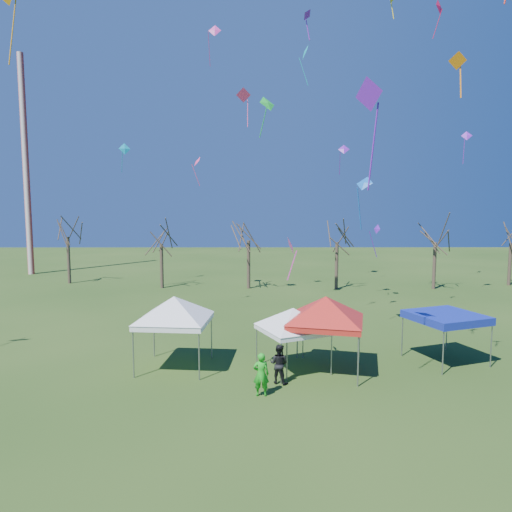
{
  "coord_description": "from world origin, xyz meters",
  "views": [
    {
      "loc": [
        -1.78,
        -19.02,
        7.75
      ],
      "look_at": [
        -1.72,
        3.0,
        5.41
      ],
      "focal_mm": 32.0,
      "sensor_mm": 36.0,
      "label": 1
    }
  ],
  "objects_px": {
    "tree_4": "(436,226)",
    "person_dark": "(279,364)",
    "tree_0": "(67,220)",
    "person_green": "(261,374)",
    "tent_white_west": "(174,301)",
    "tent_blue": "(446,318)",
    "radio_mast": "(26,166)",
    "tent_white_mid": "(293,312)",
    "tent_red": "(326,302)",
    "tree_3": "(337,225)",
    "tree_1": "(161,228)",
    "tree_5": "(512,228)",
    "tree_2": "(249,223)"
  },
  "relations": [
    {
      "from": "tree_4",
      "to": "person_dark",
      "type": "height_order",
      "value": "tree_4"
    },
    {
      "from": "tree_0",
      "to": "person_green",
      "type": "xyz_separation_m",
      "value": [
        19.33,
        -28.25,
        -5.58
      ]
    },
    {
      "from": "tent_white_west",
      "to": "tent_blue",
      "type": "height_order",
      "value": "tent_white_west"
    },
    {
      "from": "radio_mast",
      "to": "tree_4",
      "type": "height_order",
      "value": "radio_mast"
    },
    {
      "from": "tent_white_mid",
      "to": "tent_red",
      "type": "height_order",
      "value": "tent_red"
    },
    {
      "from": "tree_3",
      "to": "tent_white_west",
      "type": "distance_m",
      "value": 24.66
    },
    {
      "from": "tree_0",
      "to": "tree_1",
      "type": "xyz_separation_m",
      "value": [
        10.08,
        -2.73,
        -0.7
      ]
    },
    {
      "from": "tree_5",
      "to": "tent_white_mid",
      "type": "bearing_deg",
      "value": -134.69
    },
    {
      "from": "tree_0",
      "to": "person_dark",
      "type": "relative_size",
      "value": 4.78
    },
    {
      "from": "tree_2",
      "to": "tree_4",
      "type": "distance_m",
      "value": 17.73
    },
    {
      "from": "tent_white_west",
      "to": "tent_white_mid",
      "type": "xyz_separation_m",
      "value": [
        5.71,
        -0.39,
        -0.45
      ]
    },
    {
      "from": "person_green",
      "to": "tent_red",
      "type": "bearing_deg",
      "value": -137.64
    },
    {
      "from": "tree_3",
      "to": "tent_red",
      "type": "relative_size",
      "value": 1.72
    },
    {
      "from": "tree_1",
      "to": "tree_3",
      "type": "xyz_separation_m",
      "value": [
        16.8,
        -0.6,
        0.29
      ]
    },
    {
      "from": "tree_1",
      "to": "tent_red",
      "type": "height_order",
      "value": "tree_1"
    },
    {
      "from": "tree_2",
      "to": "tree_3",
      "type": "xyz_separation_m",
      "value": [
        8.4,
        -0.33,
        -0.21
      ]
    },
    {
      "from": "person_dark",
      "to": "tent_blue",
      "type": "bearing_deg",
      "value": -137.58
    },
    {
      "from": "tree_1",
      "to": "radio_mast",
      "type": "bearing_deg",
      "value": 151.52
    },
    {
      "from": "tree_1",
      "to": "person_dark",
      "type": "distance_m",
      "value": 26.63
    },
    {
      "from": "radio_mast",
      "to": "tree_0",
      "type": "xyz_separation_m",
      "value": [
        7.15,
        -6.62,
        -6.01
      ]
    },
    {
      "from": "tree_5",
      "to": "tent_blue",
      "type": "relative_size",
      "value": 1.85
    },
    {
      "from": "tent_white_west",
      "to": "tent_red",
      "type": "height_order",
      "value": "tent_red"
    },
    {
      "from": "radio_mast",
      "to": "tree_5",
      "type": "xyz_separation_m",
      "value": [
        51.72,
        -7.93,
        -6.77
      ]
    },
    {
      "from": "radio_mast",
      "to": "tent_red",
      "type": "xyz_separation_m",
      "value": [
        29.56,
        -32.02,
        -9.13
      ]
    },
    {
      "from": "tree_5",
      "to": "tent_red",
      "type": "height_order",
      "value": "tree_5"
    },
    {
      "from": "tree_1",
      "to": "person_green",
      "type": "xyz_separation_m",
      "value": [
        9.25,
        -25.51,
        -4.88
      ]
    },
    {
      "from": "tree_2",
      "to": "tree_3",
      "type": "distance_m",
      "value": 8.41
    },
    {
      "from": "tree_2",
      "to": "tent_blue",
      "type": "relative_size",
      "value": 2.03
    },
    {
      "from": "radio_mast",
      "to": "tent_red",
      "type": "relative_size",
      "value": 5.43
    },
    {
      "from": "radio_mast",
      "to": "tent_white_west",
      "type": "height_order",
      "value": "radio_mast"
    },
    {
      "from": "tree_4",
      "to": "tent_red",
      "type": "bearing_deg",
      "value": -122.07
    },
    {
      "from": "tree_1",
      "to": "tent_white_west",
      "type": "bearing_deg",
      "value": -77.01
    },
    {
      "from": "tent_red",
      "to": "person_green",
      "type": "relative_size",
      "value": 2.53
    },
    {
      "from": "tree_0",
      "to": "tree_3",
      "type": "height_order",
      "value": "tree_0"
    },
    {
      "from": "tree_5",
      "to": "tent_white_mid",
      "type": "height_order",
      "value": "tree_5"
    },
    {
      "from": "tree_0",
      "to": "tent_red",
      "type": "height_order",
      "value": "tree_0"
    },
    {
      "from": "tree_0",
      "to": "tree_1",
      "type": "distance_m",
      "value": 10.47
    },
    {
      "from": "tree_1",
      "to": "tent_blue",
      "type": "distance_m",
      "value": 28.51
    },
    {
      "from": "tree_0",
      "to": "tree_5",
      "type": "height_order",
      "value": "tree_0"
    },
    {
      "from": "tree_4",
      "to": "radio_mast",
      "type": "bearing_deg",
      "value": 167.01
    },
    {
      "from": "tree_3",
      "to": "radio_mast",
      "type": "bearing_deg",
      "value": 163.69
    },
    {
      "from": "radio_mast",
      "to": "tent_white_west",
      "type": "distance_m",
      "value": 39.69
    },
    {
      "from": "tree_0",
      "to": "tent_white_west",
      "type": "xyz_separation_m",
      "value": [
        15.19,
        -24.87,
        -3.21
      ]
    },
    {
      "from": "radio_mast",
      "to": "tree_1",
      "type": "distance_m",
      "value": 20.72
    },
    {
      "from": "tree_0",
      "to": "person_green",
      "type": "distance_m",
      "value": 34.68
    },
    {
      "from": "tent_white_west",
      "to": "person_green",
      "type": "bearing_deg",
      "value": -39.25
    },
    {
      "from": "tree_3",
      "to": "person_green",
      "type": "bearing_deg",
      "value": -106.87
    },
    {
      "from": "tree_5",
      "to": "tree_4",
      "type": "bearing_deg",
      "value": -166.15
    },
    {
      "from": "tree_5",
      "to": "tree_1",
      "type": "bearing_deg",
      "value": -177.65
    },
    {
      "from": "tent_white_mid",
      "to": "tree_5",
      "type": "bearing_deg",
      "value": 45.31
    }
  ]
}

